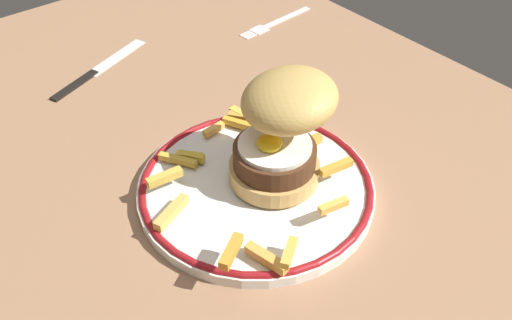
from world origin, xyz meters
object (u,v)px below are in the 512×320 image
dinner_plate (256,187)px  burger (282,128)px  knife (93,72)px  fork (275,22)px

dinner_plate → burger: 7.26cm
dinner_plate → burger: (0.34, 3.12, 6.55)cm
burger → dinner_plate: bearing=-96.2°
burger → knife: bearing=-169.9°
dinner_plate → fork: dinner_plate is taller
dinner_plate → knife: (-32.40, -2.71, -0.58)cm
dinner_plate → fork: bearing=136.4°
burger → knife: size_ratio=0.79×
fork → knife: size_ratio=0.83×
burger → fork: burger is taller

